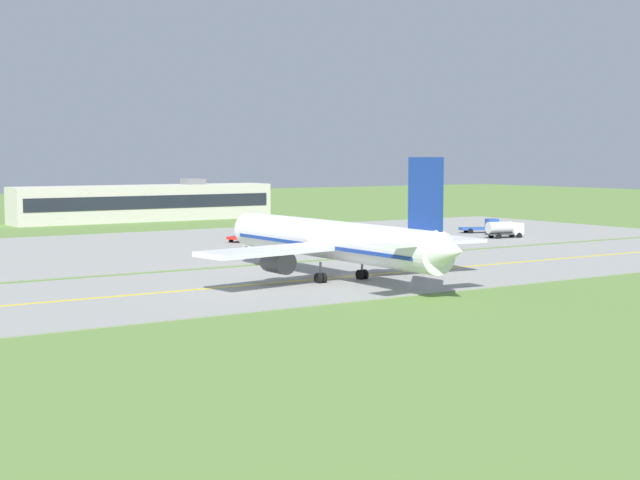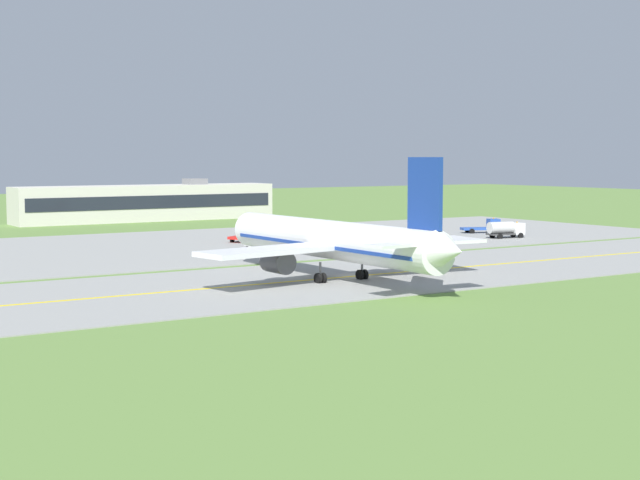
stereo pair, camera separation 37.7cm
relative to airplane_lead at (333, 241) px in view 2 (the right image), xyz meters
The scene contains 10 objects.
ground_plane 5.65m from the airplane_lead, 13.67° to the left, with size 500.00×500.00×0.00m, color olive.
taxiway_strip 5.61m from the airplane_lead, 13.67° to the left, with size 240.00×28.00×0.10m, color gray.
apron_pad 45.24m from the airplane_lead, 72.24° to the left, with size 140.00×52.00×0.10m, color gray.
taxiway_centreline 5.57m from the airplane_lead, 13.67° to the left, with size 220.00×0.60×0.01m, color yellow.
airplane_lead is the anchor object (origin of this frame).
service_truck_baggage 46.34m from the airplane_lead, 72.52° to the left, with size 6.55×5.04×2.59m.
service_truck_fuel 57.02m from the airplane_lead, 28.07° to the left, with size 6.26×3.12×2.65m.
service_truck_catering 65.37m from the airplane_lead, 33.30° to the left, with size 6.70×4.36×2.59m.
service_truck_pushback 33.39m from the airplane_lead, 72.32° to the left, with size 6.13×2.67×2.60m.
terminal_building 97.80m from the airplane_lead, 78.80° to the left, with size 52.91×8.80×8.31m.
Camera 2 is at (-56.65, -80.53, 12.69)m, focal length 52.34 mm.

